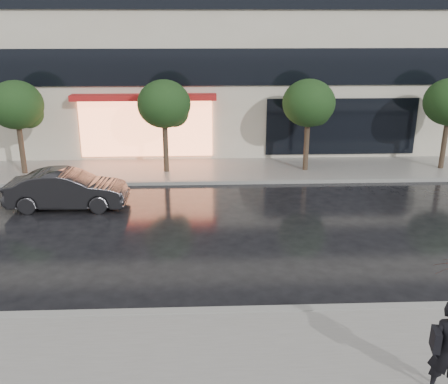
{
  "coord_description": "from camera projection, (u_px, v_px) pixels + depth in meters",
  "views": [
    {
      "loc": [
        -1.39,
        -10.64,
        6.2
      ],
      "look_at": [
        -0.8,
        3.38,
        1.4
      ],
      "focal_mm": 40.0,
      "sensor_mm": 36.0,
      "label": 1
    }
  ],
  "objects": [
    {
      "name": "tree_mid_east",
      "position": [
        310.0,
        105.0,
        20.77
      ],
      "size": [
        2.2,
        2.2,
        3.99
      ],
      "color": "#33261C",
      "rests_on": "ground"
    },
    {
      "name": "tree_mid_west",
      "position": [
        166.0,
        106.0,
        20.54
      ],
      "size": [
        2.2,
        2.2,
        3.99
      ],
      "color": "#33261C",
      "rests_on": "ground"
    },
    {
      "name": "curb_far",
      "position": [
        239.0,
        182.0,
        20.13
      ],
      "size": [
        60.0,
        0.25,
        0.14
      ],
      "primitive_type": "cube",
      "color": "gray",
      "rests_on": "ground"
    },
    {
      "name": "ground",
      "position": [
        263.0,
        291.0,
        12.12
      ],
      "size": [
        120.0,
        120.0,
        0.0
      ],
      "primitive_type": "plane",
      "color": "black",
      "rests_on": "ground"
    },
    {
      "name": "tree_far_west",
      "position": [
        18.0,
        107.0,
        20.3
      ],
      "size": [
        2.2,
        2.2,
        3.99
      ],
      "color": "#33261C",
      "rests_on": "ground"
    },
    {
      "name": "sidewalk_near",
      "position": [
        284.0,
        380.0,
        9.03
      ],
      "size": [
        60.0,
        4.5,
        0.12
      ],
      "primitive_type": "cube",
      "color": "slate",
      "rests_on": "ground"
    },
    {
      "name": "curb_near",
      "position": [
        268.0,
        311.0,
        11.15
      ],
      "size": [
        60.0,
        0.25,
        0.14
      ],
      "primitive_type": "cube",
      "color": "gray",
      "rests_on": "ground"
    },
    {
      "name": "parked_car",
      "position": [
        67.0,
        189.0,
        17.33
      ],
      "size": [
        4.1,
        1.46,
        1.35
      ],
      "primitive_type": "imported",
      "rotation": [
        0.0,
        0.0,
        1.56
      ],
      "color": "black",
      "rests_on": "ground"
    },
    {
      "name": "sidewalk_far",
      "position": [
        236.0,
        170.0,
        21.79
      ],
      "size": [
        60.0,
        3.5,
        0.12
      ],
      "primitive_type": "cube",
      "color": "slate",
      "rests_on": "ground"
    }
  ]
}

